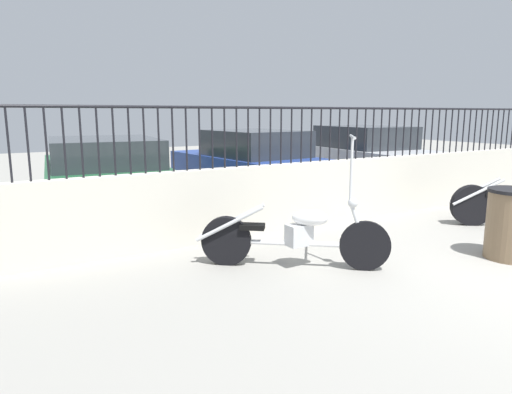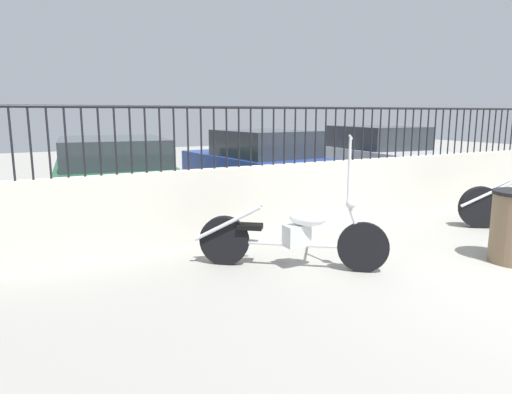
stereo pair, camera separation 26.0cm
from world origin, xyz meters
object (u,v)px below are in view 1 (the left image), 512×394
object	(u,v)px
trash_bin	(512,224)
car_green	(105,175)
motorcycle_white	(287,235)
car_blue	(251,163)
car_silver	(359,155)

from	to	relation	value
trash_bin	car_green	xyz separation A→B (m)	(-3.53, 5.14, 0.24)
motorcycle_white	trash_bin	bearing A→B (deg)	13.70
car_blue	car_green	bearing A→B (deg)	90.15
motorcycle_white	car_silver	world-z (taller)	motorcycle_white
car_blue	car_silver	size ratio (longest dim) A/B	0.91
motorcycle_white	car_silver	xyz separation A→B (m)	(5.10, 4.22, 0.33)
car_silver	motorcycle_white	bearing A→B (deg)	135.70
trash_bin	car_green	distance (m)	6.24
motorcycle_white	car_blue	xyz separation A→B (m)	(2.04, 4.26, 0.30)
trash_bin	car_green	world-z (taller)	car_green
car_silver	trash_bin	bearing A→B (deg)	159.88
motorcycle_white	trash_bin	world-z (taller)	motorcycle_white
car_green	car_silver	size ratio (longest dim) A/B	1.03
motorcycle_white	trash_bin	distance (m)	2.71
motorcycle_white	car_blue	bearing A→B (deg)	102.52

